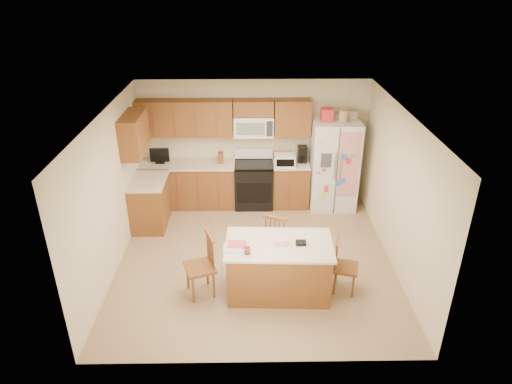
{
  "coord_description": "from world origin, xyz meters",
  "views": [
    {
      "loc": [
        -0.08,
        -6.38,
        4.42
      ],
      "look_at": [
        0.02,
        0.35,
        1.07
      ],
      "focal_mm": 32.0,
      "sensor_mm": 36.0,
      "label": 1
    }
  ],
  "objects_px": {
    "windsor_chair_back": "(277,240)",
    "stove": "(254,183)",
    "windsor_chair_left": "(201,267)",
    "windsor_chair_right": "(344,267)",
    "refrigerator": "(334,164)",
    "island": "(278,267)"
  },
  "relations": [
    {
      "from": "island",
      "to": "windsor_chair_back",
      "type": "distance_m",
      "value": 0.71
    },
    {
      "from": "island",
      "to": "windsor_chair_left",
      "type": "bearing_deg",
      "value": -178.76
    },
    {
      "from": "stove",
      "to": "windsor_chair_back",
      "type": "distance_m",
      "value": 2.12
    },
    {
      "from": "stove",
      "to": "windsor_chair_right",
      "type": "relative_size",
      "value": 1.3
    },
    {
      "from": "windsor_chair_back",
      "to": "windsor_chair_right",
      "type": "bearing_deg",
      "value": -35.39
    },
    {
      "from": "refrigerator",
      "to": "windsor_chair_right",
      "type": "height_order",
      "value": "refrigerator"
    },
    {
      "from": "windsor_chair_left",
      "to": "windsor_chair_back",
      "type": "xyz_separation_m",
      "value": [
        1.16,
        0.73,
        -0.02
      ]
    },
    {
      "from": "stove",
      "to": "windsor_chair_left",
      "type": "bearing_deg",
      "value": -105.83
    },
    {
      "from": "stove",
      "to": "windsor_chair_back",
      "type": "height_order",
      "value": "stove"
    },
    {
      "from": "stove",
      "to": "windsor_chair_left",
      "type": "distance_m",
      "value": 2.94
    },
    {
      "from": "refrigerator",
      "to": "windsor_chair_back",
      "type": "relative_size",
      "value": 2.12
    },
    {
      "from": "refrigerator",
      "to": "island",
      "type": "distance_m",
      "value": 3.05
    },
    {
      "from": "windsor_chair_back",
      "to": "windsor_chair_right",
      "type": "relative_size",
      "value": 1.11
    },
    {
      "from": "refrigerator",
      "to": "windsor_chair_back",
      "type": "xyz_separation_m",
      "value": [
        -1.22,
        -2.03,
        -0.47
      ]
    },
    {
      "from": "windsor_chair_back",
      "to": "stove",
      "type": "bearing_deg",
      "value": 99.63
    },
    {
      "from": "windsor_chair_right",
      "to": "refrigerator",
      "type": "bearing_deg",
      "value": 84.59
    },
    {
      "from": "island",
      "to": "windsor_chair_back",
      "type": "bearing_deg",
      "value": 87.97
    },
    {
      "from": "refrigerator",
      "to": "windsor_chair_left",
      "type": "xyz_separation_m",
      "value": [
        -2.37,
        -2.76,
        -0.45
      ]
    },
    {
      "from": "stove",
      "to": "windsor_chair_right",
      "type": "distance_m",
      "value": 3.07
    },
    {
      "from": "stove",
      "to": "windsor_chair_right",
      "type": "xyz_separation_m",
      "value": [
        1.31,
        -2.77,
        -0.06
      ]
    },
    {
      "from": "stove",
      "to": "island",
      "type": "bearing_deg",
      "value": -83.28
    },
    {
      "from": "windsor_chair_left",
      "to": "windsor_chair_right",
      "type": "height_order",
      "value": "windsor_chair_left"
    }
  ]
}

